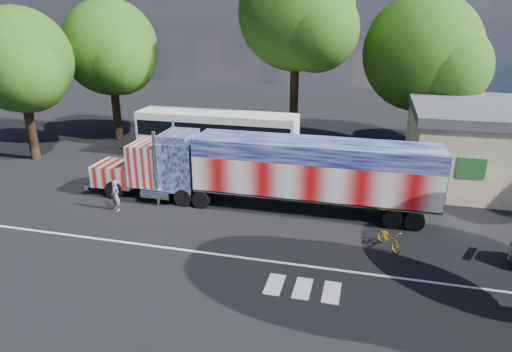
% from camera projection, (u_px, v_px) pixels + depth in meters
% --- Properties ---
extents(ground, '(100.00, 100.00, 0.00)m').
position_uv_depth(ground, '(242.00, 228.00, 24.31)').
color(ground, black).
extents(lane_markings, '(30.00, 2.67, 0.01)m').
position_uv_depth(lane_markings, '(256.00, 268.00, 20.48)').
color(lane_markings, silver).
rests_on(lane_markings, ground).
extents(semi_truck, '(20.98, 3.31, 4.47)m').
position_uv_depth(semi_truck, '(269.00, 170.00, 26.23)').
color(semi_truck, black).
rests_on(semi_truck, ground).
extents(coach_bus, '(12.45, 2.90, 3.62)m').
position_uv_depth(coach_bus, '(217.00, 135.00, 35.26)').
color(coach_bus, white).
rests_on(coach_bus, ground).
extents(woman, '(0.78, 0.66, 1.82)m').
position_uv_depth(woman, '(115.00, 196.00, 26.20)').
color(woman, slate).
rests_on(woman, ground).
extents(bicycle, '(1.55, 1.90, 0.97)m').
position_uv_depth(bicycle, '(389.00, 238.00, 22.15)').
color(bicycle, gold).
rests_on(bicycle, ground).
extents(tree_ne_a, '(9.67, 9.21, 12.42)m').
position_uv_depth(tree_ne_a, '(424.00, 54.00, 35.84)').
color(tree_ne_a, black).
rests_on(tree_ne_a, ground).
extents(tree_w_a, '(8.00, 7.62, 11.36)m').
position_uv_depth(tree_w_a, '(20.00, 61.00, 33.14)').
color(tree_w_a, black).
rests_on(tree_w_a, ground).
extents(tree_nw_a, '(8.38, 7.98, 12.02)m').
position_uv_depth(tree_nw_a, '(111.00, 48.00, 38.42)').
color(tree_nw_a, black).
rests_on(tree_nw_a, ground).
extents(tree_n_mid, '(9.49, 9.04, 15.36)m').
position_uv_depth(tree_n_mid, '(298.00, 13.00, 35.15)').
color(tree_n_mid, black).
rests_on(tree_n_mid, ground).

